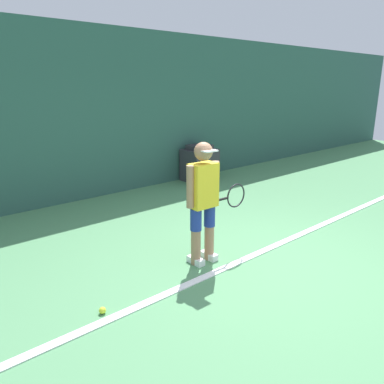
{
  "coord_description": "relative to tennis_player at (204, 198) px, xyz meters",
  "views": [
    {
      "loc": [
        -3.43,
        -2.61,
        2.13
      ],
      "look_at": [
        -0.52,
        0.73,
        0.86
      ],
      "focal_mm": 35.0,
      "sensor_mm": 36.0,
      "label": 1
    }
  ],
  "objects": [
    {
      "name": "ground_plane",
      "position": [
        0.51,
        -0.53,
        -0.83
      ],
      "size": [
        24.0,
        24.0,
        0.0
      ],
      "primitive_type": "plane",
      "color": "#518C5B"
    },
    {
      "name": "back_wall",
      "position": [
        0.51,
        3.48,
        0.77
      ],
      "size": [
        24.0,
        0.1,
        3.19
      ],
      "color": "#2D564C",
      "rests_on": "ground_plane"
    },
    {
      "name": "court_baseline",
      "position": [
        0.51,
        -0.32,
        -0.82
      ],
      "size": [
        21.6,
        0.1,
        0.01
      ],
      "color": "white",
      "rests_on": "ground_plane"
    },
    {
      "name": "tennis_player",
      "position": [
        0.0,
        0.0,
        0.0
      ],
      "size": [
        0.97,
        0.29,
        1.5
      ],
      "rotation": [
        0.0,
        0.0,
        -0.03
      ],
      "color": "#A37556",
      "rests_on": "ground_plane"
    },
    {
      "name": "tennis_ball",
      "position": [
        -1.5,
        -0.19,
        -0.79
      ],
      "size": [
        0.07,
        0.07,
        0.07
      ],
      "color": "#D1E533",
      "rests_on": "ground_plane"
    },
    {
      "name": "covered_chair",
      "position": [
        2.74,
        3.09,
        -0.44
      ],
      "size": [
        0.72,
        0.59,
        0.83
      ],
      "color": "#333338",
      "rests_on": "ground_plane"
    }
  ]
}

